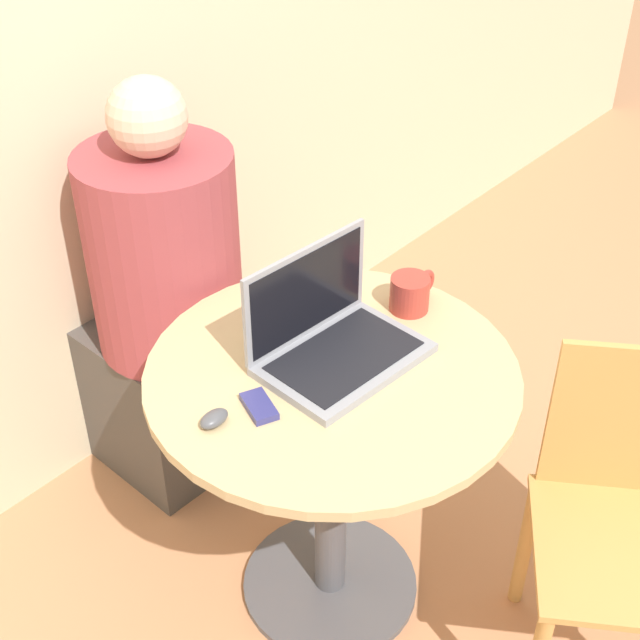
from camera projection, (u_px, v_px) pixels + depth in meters
ground_plane at (330, 585)px, 2.37m from camera, size 12.00×12.00×0.00m
back_wall at (39, 25)px, 2.09m from camera, size 7.00×0.05×2.60m
round_table at (331, 435)px, 2.05m from camera, size 0.82×0.82×0.74m
laptop at (332, 337)px, 1.95m from camera, size 0.37×0.27×0.24m
cell_phone at (259, 406)px, 1.83m from camera, size 0.08×0.11×0.02m
computer_mouse at (214, 419)px, 1.79m from camera, size 0.07×0.04×0.03m
coffee_cup at (411, 293)px, 2.10m from camera, size 0.14×0.09×0.09m
chair_empty at (623, 525)px, 1.98m from camera, size 0.55×0.55×0.84m
person_seated at (156, 319)px, 2.50m from camera, size 0.40×0.63×1.22m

